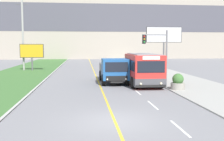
# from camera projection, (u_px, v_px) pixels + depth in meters

# --- Properties ---
(ground_plane) EXTENTS (300.00, 300.00, 0.00)m
(ground_plane) POSITION_uv_depth(u_px,v_px,m) (115.00, 121.00, 12.73)
(ground_plane) COLOR slate
(lane_marking_centre) EXTENTS (2.88, 140.00, 0.01)m
(lane_marking_centre) POSITION_uv_depth(u_px,v_px,m) (117.00, 111.00, 14.64)
(lane_marking_centre) COLOR gold
(lane_marking_centre) RESTS_ON ground_plane
(apartment_block_background) EXTENTS (80.00, 8.04, 21.30)m
(apartment_block_background) POSITION_uv_depth(u_px,v_px,m) (88.00, 21.00, 74.15)
(apartment_block_background) COLOR #A89E8E
(apartment_block_background) RESTS_ON ground_plane
(city_bus) EXTENTS (2.74, 5.64, 2.94)m
(city_bus) POSITION_uv_depth(u_px,v_px,m) (143.00, 70.00, 23.93)
(city_bus) COLOR red
(city_bus) RESTS_ON ground_plane
(dump_truck) EXTENTS (2.50, 6.43, 2.45)m
(dump_truck) POSITION_uv_depth(u_px,v_px,m) (114.00, 71.00, 25.17)
(dump_truck) COLOR black
(dump_truck) RESTS_ON ground_plane
(utility_pole_far) EXTENTS (1.80, 0.28, 10.97)m
(utility_pole_far) POSITION_uv_depth(u_px,v_px,m) (23.00, 33.00, 38.65)
(utility_pole_far) COLOR #9E9E99
(utility_pole_far) RESTS_ON ground_plane
(traffic_light_mast) EXTENTS (2.28, 0.32, 5.02)m
(traffic_light_mast) POSITION_uv_depth(u_px,v_px,m) (159.00, 51.00, 23.16)
(traffic_light_mast) COLOR slate
(traffic_light_mast) RESTS_ON ground_plane
(billboard_large) EXTENTS (5.55, 0.24, 6.52)m
(billboard_large) POSITION_uv_depth(u_px,v_px,m) (164.00, 36.00, 40.00)
(billboard_large) COLOR #59595B
(billboard_large) RESTS_ON ground_plane
(billboard_small) EXTENTS (3.42, 0.24, 3.91)m
(billboard_small) POSITION_uv_depth(u_px,v_px,m) (32.00, 52.00, 38.46)
(billboard_small) COLOR #59595B
(billboard_small) RESTS_ON ground_plane
(planter_round_near) EXTENTS (1.15, 1.15, 1.31)m
(planter_round_near) POSITION_uv_depth(u_px,v_px,m) (178.00, 82.00, 21.49)
(planter_round_near) COLOR gray
(planter_round_near) RESTS_ON sidewalk_right
(planter_round_second) EXTENTS (1.09, 1.09, 1.30)m
(planter_round_second) POSITION_uv_depth(u_px,v_px,m) (159.00, 75.00, 26.72)
(planter_round_second) COLOR gray
(planter_round_second) RESTS_ON sidewalk_right
(planter_round_third) EXTENTS (1.20, 1.20, 1.34)m
(planter_round_third) POSITION_uv_depth(u_px,v_px,m) (147.00, 70.00, 31.96)
(planter_round_third) COLOR gray
(planter_round_third) RESTS_ON sidewalk_right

